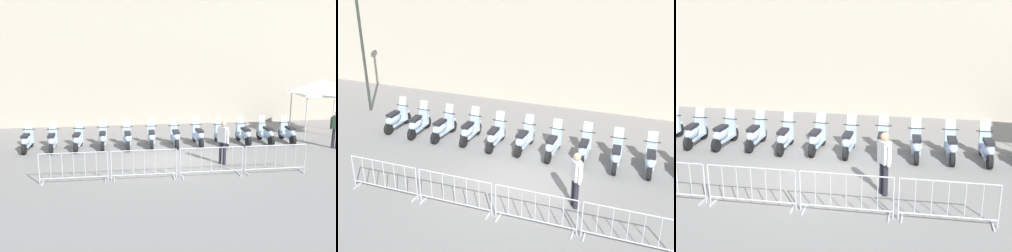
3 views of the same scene
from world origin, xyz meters
The scene contains 17 objects.
ground_plane centered at (0.00, 0.00, 0.00)m, with size 120.00×120.00×0.00m, color slate.
motorcycle_0 centered at (-6.33, 1.31, 0.45)m, with size 0.61×1.72×1.24m.
motorcycle_1 centered at (-5.21, 1.35, 0.45)m, with size 0.67×1.72×1.24m.
motorcycle_2 centered at (-4.13, 1.52, 0.45)m, with size 0.56×1.73×1.24m.
motorcycle_3 centered at (-3.05, 1.80, 0.45)m, with size 0.62×1.72×1.24m.
motorcycle_4 centered at (-1.94, 1.83, 0.45)m, with size 0.64×1.72×1.24m.
motorcycle_5 centered at (-0.86, 2.07, 0.45)m, with size 0.56×1.73×1.24m.
motorcycle_6 centered at (0.24, 2.16, 0.45)m, with size 0.60×1.72×1.24m.
motorcycle_7 centered at (1.32, 2.42, 0.45)m, with size 0.65×1.72×1.24m.
motorcycle_8 centered at (2.44, 2.47, 0.45)m, with size 0.68×1.71×1.24m.
motorcycle_9 centered at (3.52, 2.69, 0.45)m, with size 0.67×1.71×1.24m.
barrier_segment_0 centered at (-3.25, -2.55, 0.53)m, with size 2.28×0.74×1.07m.
barrier_segment_1 centered at (-0.88, -2.21, 0.53)m, with size 2.28×0.74×1.07m.
barrier_segment_2 centered at (1.48, -1.87, 0.53)m, with size 2.28×0.74×1.07m.
barrier_segment_3 centered at (3.84, -1.52, 0.53)m, with size 2.28×0.74×1.07m.
street_lamp centered at (-8.93, 2.39, 3.25)m, with size 0.36×0.36×5.32m.
officer_mid_plaza centered at (2.07, -0.47, 0.98)m, with size 0.41×0.42×1.73m.
Camera 2 is at (5.43, -10.54, 6.95)m, focal length 45.41 mm.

